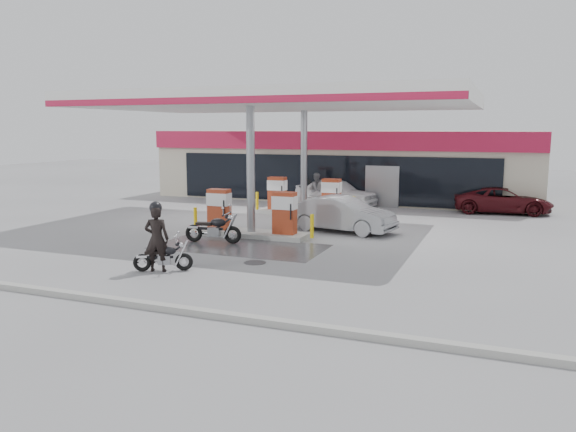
{
  "coord_description": "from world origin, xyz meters",
  "views": [
    {
      "loc": [
        9.22,
        -17.5,
        4.14
      ],
      "look_at": [
        2.31,
        0.04,
        1.2
      ],
      "focal_mm": 35.0,
      "sensor_mm": 36.0,
      "label": 1
    }
  ],
  "objects_px": {
    "parked_motorcycle": "(214,230)",
    "attendant": "(317,190)",
    "pump_island_near": "(251,218)",
    "sedan_white": "(336,193)",
    "biker_main": "(157,239)",
    "parked_car_left": "(268,187)",
    "main_motorcycle": "(164,258)",
    "pump_island_far": "(304,200)",
    "hatchback_silver": "(342,214)",
    "parked_car_right": "(503,200)"
  },
  "relations": [
    {
      "from": "biker_main",
      "to": "parked_car_right",
      "type": "distance_m",
      "value": 18.48
    },
    {
      "from": "pump_island_near",
      "to": "main_motorcycle",
      "type": "bearing_deg",
      "value": -90.41
    },
    {
      "from": "pump_island_near",
      "to": "biker_main",
      "type": "relative_size",
      "value": 2.65
    },
    {
      "from": "pump_island_near",
      "to": "main_motorcycle",
      "type": "height_order",
      "value": "pump_island_near"
    },
    {
      "from": "parked_motorcycle",
      "to": "attendant",
      "type": "relative_size",
      "value": 1.18
    },
    {
      "from": "biker_main",
      "to": "hatchback_silver",
      "type": "height_order",
      "value": "biker_main"
    },
    {
      "from": "main_motorcycle",
      "to": "parked_motorcycle",
      "type": "height_order",
      "value": "parked_motorcycle"
    },
    {
      "from": "pump_island_near",
      "to": "attendant",
      "type": "bearing_deg",
      "value": 91.59
    },
    {
      "from": "pump_island_near",
      "to": "parked_car_left",
      "type": "relative_size",
      "value": 1.22
    },
    {
      "from": "main_motorcycle",
      "to": "parked_motorcycle",
      "type": "bearing_deg",
      "value": 72.24
    },
    {
      "from": "sedan_white",
      "to": "parked_car_left",
      "type": "height_order",
      "value": "sedan_white"
    },
    {
      "from": "parked_motorcycle",
      "to": "parked_car_left",
      "type": "relative_size",
      "value": 0.51
    },
    {
      "from": "biker_main",
      "to": "sedan_white",
      "type": "distance_m",
      "value": 15.23
    },
    {
      "from": "hatchback_silver",
      "to": "parked_car_right",
      "type": "distance_m",
      "value": 9.84
    },
    {
      "from": "attendant",
      "to": "hatchback_silver",
      "type": "xyz_separation_m",
      "value": [
        3.27,
        -6.6,
        -0.19
      ]
    },
    {
      "from": "pump_island_near",
      "to": "hatchback_silver",
      "type": "bearing_deg",
      "value": 36.03
    },
    {
      "from": "main_motorcycle",
      "to": "parked_car_right",
      "type": "relative_size",
      "value": 0.35
    },
    {
      "from": "biker_main",
      "to": "parked_car_left",
      "type": "height_order",
      "value": "biker_main"
    },
    {
      "from": "attendant",
      "to": "hatchback_silver",
      "type": "relative_size",
      "value": 0.42
    },
    {
      "from": "hatchback_silver",
      "to": "parked_car_left",
      "type": "distance_m",
      "value": 12.36
    },
    {
      "from": "sedan_white",
      "to": "pump_island_near",
      "type": "bearing_deg",
      "value": -173.58
    },
    {
      "from": "parked_car_left",
      "to": "biker_main",
      "type": "bearing_deg",
      "value": 178.63
    },
    {
      "from": "pump_island_near",
      "to": "sedan_white",
      "type": "bearing_deg",
      "value": 85.78
    },
    {
      "from": "main_motorcycle",
      "to": "hatchback_silver",
      "type": "relative_size",
      "value": 0.37
    },
    {
      "from": "hatchback_silver",
      "to": "parked_car_right",
      "type": "height_order",
      "value": "hatchback_silver"
    },
    {
      "from": "biker_main",
      "to": "attendant",
      "type": "xyz_separation_m",
      "value": [
        -0.03,
        14.8,
        -0.06
      ]
    },
    {
      "from": "parked_motorcycle",
      "to": "pump_island_far",
      "type": "bearing_deg",
      "value": 75.45
    },
    {
      "from": "parked_motorcycle",
      "to": "main_motorcycle",
      "type": "bearing_deg",
      "value": -90.58
    },
    {
      "from": "sedan_white",
      "to": "parked_motorcycle",
      "type": "bearing_deg",
      "value": -176.52
    },
    {
      "from": "biker_main",
      "to": "parked_car_right",
      "type": "xyz_separation_m",
      "value": [
        9.24,
        16.0,
        -0.33
      ]
    },
    {
      "from": "main_motorcycle",
      "to": "sedan_white",
      "type": "height_order",
      "value": "sedan_white"
    },
    {
      "from": "parked_car_right",
      "to": "attendant",
      "type": "bearing_deg",
      "value": 91.52
    },
    {
      "from": "hatchback_silver",
      "to": "parked_car_left",
      "type": "relative_size",
      "value": 1.03
    },
    {
      "from": "main_motorcycle",
      "to": "parked_car_right",
      "type": "height_order",
      "value": "parked_car_right"
    },
    {
      "from": "parked_car_left",
      "to": "sedan_white",
      "type": "bearing_deg",
      "value": -133.18
    },
    {
      "from": "hatchback_silver",
      "to": "parked_car_right",
      "type": "relative_size",
      "value": 0.94
    },
    {
      "from": "biker_main",
      "to": "parked_car_left",
      "type": "xyz_separation_m",
      "value": [
        -4.29,
        18.0,
        -0.36
      ]
    },
    {
      "from": "biker_main",
      "to": "parked_car_left",
      "type": "distance_m",
      "value": 18.51
    },
    {
      "from": "pump_island_near",
      "to": "hatchback_silver",
      "type": "xyz_separation_m",
      "value": [
        3.02,
        2.2,
        0.0
      ]
    },
    {
      "from": "pump_island_far",
      "to": "parked_car_left",
      "type": "xyz_separation_m",
      "value": [
        -4.5,
        6.0,
        -0.1
      ]
    },
    {
      "from": "biker_main",
      "to": "parked_car_right",
      "type": "bearing_deg",
      "value": -138.83
    },
    {
      "from": "attendant",
      "to": "sedan_white",
      "type": "bearing_deg",
      "value": -44.94
    },
    {
      "from": "biker_main",
      "to": "hatchback_silver",
      "type": "bearing_deg",
      "value": -130.35
    },
    {
      "from": "parked_motorcycle",
      "to": "hatchback_silver",
      "type": "distance_m",
      "value": 5.41
    },
    {
      "from": "biker_main",
      "to": "pump_island_near",
      "type": "bearing_deg",
      "value": -110.82
    },
    {
      "from": "main_motorcycle",
      "to": "parked_car_left",
      "type": "xyz_separation_m",
      "value": [
        -4.46,
        17.91,
        0.22
      ]
    },
    {
      "from": "pump_island_near",
      "to": "parked_car_left",
      "type": "distance_m",
      "value": 12.82
    },
    {
      "from": "main_motorcycle",
      "to": "sedan_white",
      "type": "bearing_deg",
      "value": 60.68
    },
    {
      "from": "pump_island_far",
      "to": "parked_car_right",
      "type": "xyz_separation_m",
      "value": [
        9.03,
        4.0,
        -0.07
      ]
    },
    {
      "from": "sedan_white",
      "to": "pump_island_far",
      "type": "bearing_deg",
      "value": 178.67
    }
  ]
}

